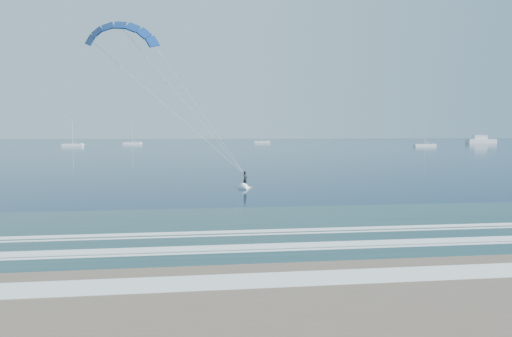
{
  "coord_description": "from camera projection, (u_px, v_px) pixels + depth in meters",
  "views": [
    {
      "loc": [
        -7.29,
        -19.53,
        6.47
      ],
      "look_at": [
        -1.34,
        26.63,
        2.78
      ],
      "focal_mm": 32.0,
      "sensor_mm": 36.0,
      "label": 1
    }
  ],
  "objects": [
    {
      "name": "ground",
      "position": [
        360.0,
        275.0,
        20.75
      ],
      "size": [
        900.0,
        900.0,
        0.0
      ],
      "primitive_type": "plane",
      "color": "#082848",
      "rests_on": "ground"
    },
    {
      "name": "kitesurfer_rig",
      "position": [
        186.0,
        105.0,
        48.79
      ],
      "size": [
        18.63,
        8.09,
        18.49
      ],
      "color": "#F8F41D",
      "rests_on": "ground"
    },
    {
      "name": "motor_yacht",
      "position": [
        481.0,
        140.0,
        268.35
      ],
      "size": [
        17.23,
        4.6,
        6.83
      ],
      "color": "white",
      "rests_on": "ground"
    },
    {
      "name": "sailboat_1",
      "position": [
        73.0,
        145.0,
        213.43
      ],
      "size": [
        9.25,
        2.4,
        12.63
      ],
      "color": "white",
      "rests_on": "ground"
    },
    {
      "name": "sailboat_2",
      "position": [
        132.0,
        143.0,
        245.18
      ],
      "size": [
        9.46,
        2.4,
        12.65
      ],
      "color": "white",
      "rests_on": "ground"
    },
    {
      "name": "sailboat_3",
      "position": [
        262.0,
        142.0,
        278.39
      ],
      "size": [
        9.23,
        2.4,
        12.48
      ],
      "color": "white",
      "rests_on": "ground"
    },
    {
      "name": "sailboat_4",
      "position": [
        425.0,
        145.0,
        207.59
      ],
      "size": [
        10.08,
        2.4,
        13.47
      ],
      "color": "white",
      "rests_on": "ground"
    }
  ]
}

